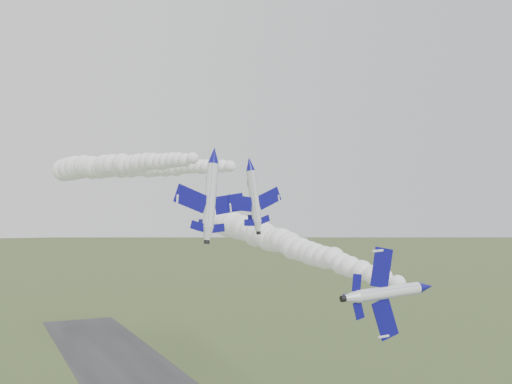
% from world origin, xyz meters
% --- Properties ---
extents(jet_lead, '(3.52, 11.28, 9.28)m').
position_xyz_m(jet_lead, '(10.07, -7.35, 29.78)').
color(jet_lead, white).
extents(smoke_trail_jet_lead, '(11.69, 79.54, 5.90)m').
position_xyz_m(smoke_trail_jet_lead, '(13.53, 34.22, 33.32)').
color(smoke_trail_jet_lead, white).
extents(jet_pair_left, '(11.64, 13.75, 3.45)m').
position_xyz_m(jet_pair_left, '(-2.87, 20.86, 45.98)').
color(jet_pair_left, white).
extents(smoke_trail_jet_pair_left, '(16.86, 60.32, 5.11)m').
position_xyz_m(smoke_trail_jet_pair_left, '(-9.67, 53.99, 46.98)').
color(smoke_trail_jet_pair_left, white).
extents(jet_pair_right, '(9.75, 11.62, 3.10)m').
position_xyz_m(jet_pair_right, '(3.28, 21.95, 45.12)').
color(jet_pair_right, white).
extents(smoke_trail_jet_pair_right, '(16.11, 62.97, 4.52)m').
position_xyz_m(smoke_trail_jet_pair_right, '(-3.18, 55.86, 46.88)').
color(smoke_trail_jet_pair_right, white).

